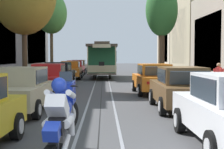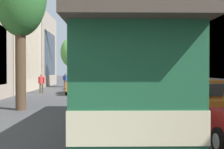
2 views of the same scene
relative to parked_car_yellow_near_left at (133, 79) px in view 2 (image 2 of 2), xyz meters
name	(u,v)px [view 2 (image 2 of 2)]	position (x,y,z in m)	size (l,w,h in m)	color
ground_plane	(114,99)	(2.85, 15.20, -0.80)	(160.00, 160.00, 0.00)	#424244
trolley_track_rails	(115,103)	(2.85, 17.73, -0.79)	(1.14, 53.23, 0.01)	gray
parked_car_yellow_near_left	(133,79)	(0.00, 0.00, 0.00)	(2.12, 4.41, 1.58)	gold
parked_car_beige_second_left	(137,81)	(0.06, 5.19, 0.00)	(2.10, 4.40, 1.58)	#C1B28E
parked_car_red_mid_left	(146,84)	(0.06, 11.36, 0.00)	(2.03, 4.37, 1.58)	red
parked_car_black_fourth_left	(163,88)	(-0.16, 16.81, 0.00)	(2.12, 4.41, 1.58)	black
parked_car_orange_fifth_left	(193,99)	(0.04, 23.23, 0.00)	(2.03, 4.37, 1.58)	orange
parked_car_white_near_right	(86,80)	(5.80, 0.55, 0.00)	(2.01, 4.36, 1.58)	silver
parked_car_brown_second_right	(82,81)	(5.81, 5.67, 0.00)	(2.05, 4.38, 1.58)	brown
parked_car_orange_mid_right	(79,84)	(5.59, 11.08, 0.00)	(2.08, 4.39, 1.58)	orange
street_tree_kerb_left_near	(149,44)	(-1.88, 1.23, 4.25)	(3.33, 3.21, 7.12)	#4C3826
street_tree_kerb_left_second	(170,24)	(-1.54, 12.85, 4.75)	(3.68, 3.52, 7.95)	#4C3826
street_tree_kerb_right_near	(70,53)	(7.42, 2.74, 3.10)	(2.22, 1.94, 5.60)	#4C3826
cable_car_trolley	(125,79)	(2.85, 25.30, 0.86)	(2.66, 9.15, 3.28)	#1E5B38
motorcycle_with_rider	(115,79)	(2.24, -0.91, 0.08)	(0.54, 1.88, 1.68)	black
pedestrian_on_left_pavement	(41,82)	(8.86, 10.59, 0.13)	(0.55, 0.42, 1.64)	#4C4233
pedestrian_on_right_pavement	(65,79)	(8.17, 1.50, 0.08)	(0.55, 0.39, 1.56)	#4C4233
street_sign_post	(143,73)	(-1.49, -1.23, 0.80)	(0.36, 0.07, 2.56)	slate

